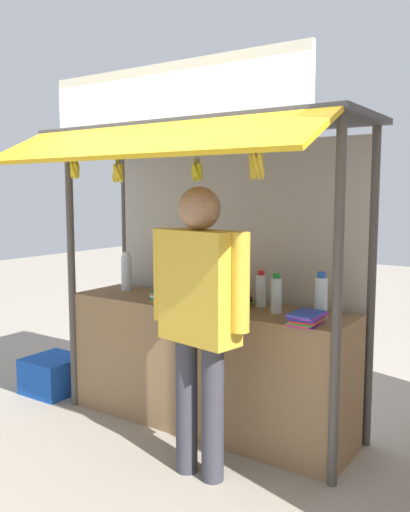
{
  "coord_description": "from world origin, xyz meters",
  "views": [
    {
      "loc": [
        2.2,
        -3.25,
        1.74
      ],
      "look_at": [
        0.0,
        0.0,
        1.28
      ],
      "focal_mm": 38.06,
      "sensor_mm": 36.0,
      "label": 1
    }
  ],
  "objects_px": {
    "banana_bunch_leftmost": "(118,172)",
    "plastic_crate": "(54,375)",
    "water_bottle_back_right": "(261,290)",
    "magazine_stack_rear_center": "(228,301)",
    "banana_bunch_inner_right": "(75,170)",
    "banana_bunch_inner_left": "(256,165)",
    "banana_bunch_rightmost": "(197,171)",
    "vendor_person": "(199,306)",
    "magazine_stack_far_left": "(307,318)",
    "water_bottle_left": "(276,294)",
    "water_bottle_front_right": "(210,283)",
    "water_bottle_back_left": "(321,297)",
    "water_bottle_front_left": "(127,272)",
    "magazine_stack_far_right": "(171,296)"
  },
  "relations": [
    {
      "from": "banana_bunch_leftmost",
      "to": "plastic_crate",
      "type": "relative_size",
      "value": 0.61
    },
    {
      "from": "banana_bunch_inner_right",
      "to": "plastic_crate",
      "type": "distance_m",
      "value": 1.85
    },
    {
      "from": "water_bottle_left",
      "to": "magazine_stack_far_left",
      "type": "relative_size",
      "value": 0.98
    },
    {
      "from": "banana_bunch_inner_left",
      "to": "plastic_crate",
      "type": "bearing_deg",
      "value": 174.69
    },
    {
      "from": "water_bottle_left",
      "to": "magazine_stack_far_right",
      "type": "distance_m",
      "value": 0.84
    },
    {
      "from": "magazine_stack_rear_center",
      "to": "plastic_crate",
      "type": "bearing_deg",
      "value": -173.85
    },
    {
      "from": "magazine_stack_rear_center",
      "to": "water_bottle_front_right",
      "type": "bearing_deg",
      "value": 161.6
    },
    {
      "from": "water_bottle_left",
      "to": "banana_bunch_inner_right",
      "type": "xyz_separation_m",
      "value": [
        -1.51,
        -0.39,
        0.86
      ]
    },
    {
      "from": "water_bottle_back_right",
      "to": "magazine_stack_rear_center",
      "type": "distance_m",
      "value": 0.25
    },
    {
      "from": "water_bottle_left",
      "to": "banana_bunch_leftmost",
      "type": "bearing_deg",
      "value": -159.96
    },
    {
      "from": "banana_bunch_rightmost",
      "to": "banana_bunch_inner_right",
      "type": "relative_size",
      "value": 1.13
    },
    {
      "from": "water_bottle_back_right",
      "to": "banana_bunch_inner_left",
      "type": "bearing_deg",
      "value": -65.35
    },
    {
      "from": "water_bottle_left",
      "to": "water_bottle_front_right",
      "type": "xyz_separation_m",
      "value": [
        -0.57,
        0.05,
        0.01
      ]
    },
    {
      "from": "magazine_stack_far_left",
      "to": "banana_bunch_inner_left",
      "type": "relative_size",
      "value": 1.02
    },
    {
      "from": "water_bottle_back_left",
      "to": "banana_bunch_rightmost",
      "type": "relative_size",
      "value": 1.12
    },
    {
      "from": "water_bottle_back_left",
      "to": "magazine_stack_rear_center",
      "type": "height_order",
      "value": "water_bottle_back_left"
    },
    {
      "from": "banana_bunch_inner_right",
      "to": "banana_bunch_inner_left",
      "type": "relative_size",
      "value": 0.89
    },
    {
      "from": "water_bottle_left",
      "to": "water_bottle_front_left",
      "type": "height_order",
      "value": "water_bottle_front_left"
    },
    {
      "from": "vendor_person",
      "to": "magazine_stack_rear_center",
      "type": "bearing_deg",
      "value": -63.71
    },
    {
      "from": "water_bottle_front_right",
      "to": "banana_bunch_leftmost",
      "type": "xyz_separation_m",
      "value": [
        -0.49,
        -0.44,
        0.81
      ]
    },
    {
      "from": "magazine_stack_far_right",
      "to": "banana_bunch_leftmost",
      "type": "xyz_separation_m",
      "value": [
        -0.23,
        -0.3,
        0.91
      ]
    },
    {
      "from": "water_bottle_left",
      "to": "water_bottle_back_right",
      "type": "xyz_separation_m",
      "value": [
        -0.18,
        0.11,
        -0.0
      ]
    },
    {
      "from": "water_bottle_left",
      "to": "banana_bunch_inner_right",
      "type": "bearing_deg",
      "value": -165.56
    },
    {
      "from": "plastic_crate",
      "to": "water_bottle_front_right",
      "type": "bearing_deg",
      "value": 9.4
    },
    {
      "from": "water_bottle_front_left",
      "to": "magazine_stack_rear_center",
      "type": "height_order",
      "value": "water_bottle_front_left"
    },
    {
      "from": "magazine_stack_far_left",
      "to": "plastic_crate",
      "type": "height_order",
      "value": "magazine_stack_far_left"
    },
    {
      "from": "banana_bunch_rightmost",
      "to": "vendor_person",
      "type": "distance_m",
      "value": 0.87
    },
    {
      "from": "magazine_stack_far_right",
      "to": "plastic_crate",
      "type": "height_order",
      "value": "magazine_stack_far_right"
    },
    {
      "from": "water_bottle_front_right",
      "to": "banana_bunch_inner_left",
      "type": "distance_m",
      "value": 1.13
    },
    {
      "from": "water_bottle_front_left",
      "to": "banana_bunch_inner_right",
      "type": "distance_m",
      "value": 0.96
    },
    {
      "from": "water_bottle_front_left",
      "to": "banana_bunch_inner_left",
      "type": "bearing_deg",
      "value": -17.49
    },
    {
      "from": "water_bottle_left",
      "to": "vendor_person",
      "type": "bearing_deg",
      "value": -106.58
    },
    {
      "from": "water_bottle_back_left",
      "to": "banana_bunch_inner_right",
      "type": "relative_size",
      "value": 1.27
    },
    {
      "from": "banana_bunch_inner_left",
      "to": "plastic_crate",
      "type": "xyz_separation_m",
      "value": [
        -2.11,
        0.2,
        -1.75
      ]
    },
    {
      "from": "banana_bunch_rightmost",
      "to": "water_bottle_left",
      "type": "bearing_deg",
      "value": 45.48
    },
    {
      "from": "water_bottle_front_left",
      "to": "water_bottle_left",
      "type": "bearing_deg",
      "value": -3.06
    },
    {
      "from": "magazine_stack_far_left",
      "to": "banana_bunch_inner_right",
      "type": "bearing_deg",
      "value": -173.53
    },
    {
      "from": "water_bottle_back_right",
      "to": "magazine_stack_rear_center",
      "type": "relative_size",
      "value": 0.85
    },
    {
      "from": "banana_bunch_leftmost",
      "to": "banana_bunch_inner_right",
      "type": "relative_size",
      "value": 1.14
    },
    {
      "from": "banana_bunch_leftmost",
      "to": "vendor_person",
      "type": "distance_m",
      "value": 1.22
    },
    {
      "from": "magazine_stack_rear_center",
      "to": "magazine_stack_far_left",
      "type": "bearing_deg",
      "value": -14.18
    },
    {
      "from": "vendor_person",
      "to": "plastic_crate",
      "type": "height_order",
      "value": "vendor_person"
    },
    {
      "from": "magazine_stack_far_left",
      "to": "banana_bunch_leftmost",
      "type": "height_order",
      "value": "banana_bunch_leftmost"
    },
    {
      "from": "magazine_stack_rear_center",
      "to": "plastic_crate",
      "type": "xyz_separation_m",
      "value": [
        -1.68,
        -0.18,
        -0.81
      ]
    },
    {
      "from": "banana_bunch_rightmost",
      "to": "banana_bunch_inner_right",
      "type": "distance_m",
      "value": 1.12
    },
    {
      "from": "water_bottle_back_left",
      "to": "magazine_stack_far_left",
      "type": "bearing_deg",
      "value": -93.49
    },
    {
      "from": "water_bottle_left",
      "to": "water_bottle_front_right",
      "type": "distance_m",
      "value": 0.57
    },
    {
      "from": "water_bottle_front_right",
      "to": "magazine_stack_far_right",
      "type": "height_order",
      "value": "water_bottle_front_right"
    },
    {
      "from": "magazine_stack_rear_center",
      "to": "banana_bunch_inner_right",
      "type": "distance_m",
      "value": 1.52
    },
    {
      "from": "banana_bunch_rightmost",
      "to": "water_bottle_front_left",
      "type": "bearing_deg",
      "value": 156.05
    }
  ]
}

